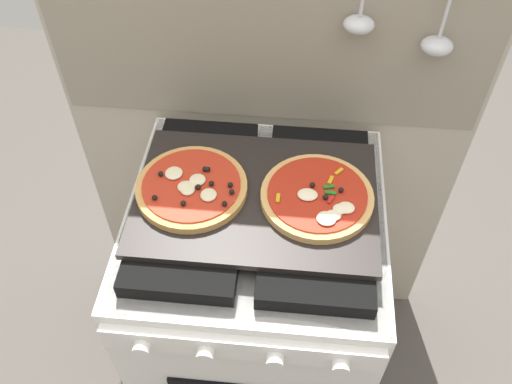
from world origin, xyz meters
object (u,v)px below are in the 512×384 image
at_px(stove, 256,302).
at_px(pizza_left, 191,188).
at_px(baking_tray, 256,197).
at_px(pizza_right, 318,196).

bearing_deg(stove, pizza_left, -179.06).
relative_size(baking_tray, pizza_left, 2.16).
bearing_deg(pizza_right, stove, -179.68).
bearing_deg(pizza_left, pizza_right, 0.64).
distance_m(baking_tray, pizza_left, 0.15).
bearing_deg(baking_tray, pizza_right, -0.37).
xyz_separation_m(baking_tray, pizza_left, (-0.14, -0.00, 0.02)).
relative_size(pizza_left, pizza_right, 1.00).
bearing_deg(pizza_left, baking_tray, 1.59).
height_order(baking_tray, pizza_left, pizza_left).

